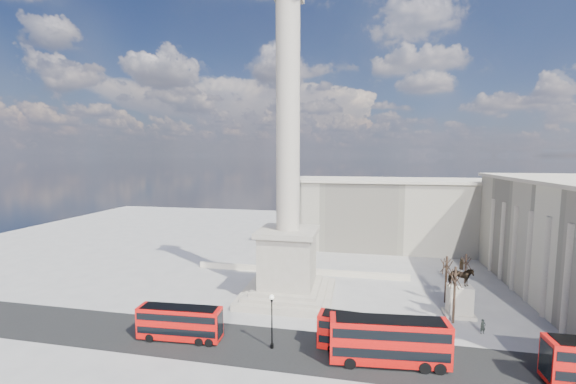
% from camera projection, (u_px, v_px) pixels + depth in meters
% --- Properties ---
extents(ground, '(180.00, 180.00, 0.00)m').
position_uv_depth(ground, '(281.00, 310.00, 50.93)').
color(ground, '#999591').
rests_on(ground, ground).
extents(asphalt_road, '(120.00, 9.00, 0.01)m').
position_uv_depth(asphalt_road, '(305.00, 351.00, 40.20)').
color(asphalt_road, black).
rests_on(asphalt_road, ground).
extents(nelsons_column, '(14.00, 14.00, 49.85)m').
position_uv_depth(nelsons_column, '(288.00, 216.00, 54.49)').
color(nelsons_column, '#A59B89').
rests_on(nelsons_column, ground).
extents(balustrade_wall, '(40.00, 0.60, 1.10)m').
position_uv_depth(balustrade_wall, '(299.00, 271.00, 66.49)').
color(balustrade_wall, beige).
rests_on(balustrade_wall, ground).
extents(building_northeast, '(51.00, 17.00, 16.60)m').
position_uv_depth(building_northeast, '(397.00, 213.00, 85.22)').
color(building_northeast, beige).
rests_on(building_northeast, ground).
extents(red_bus_a, '(10.24, 2.89, 4.11)m').
position_uv_depth(red_bus_a, '(180.00, 323.00, 42.42)').
color(red_bus_a, red).
rests_on(red_bus_a, ground).
extents(red_bus_b, '(12.56, 3.90, 5.01)m').
position_uv_depth(red_bus_b, '(389.00, 341.00, 37.36)').
color(red_bus_b, red).
rests_on(red_bus_b, ground).
extents(red_bus_c, '(10.57, 3.30, 4.22)m').
position_uv_depth(red_bus_c, '(365.00, 334.00, 39.56)').
color(red_bus_c, red).
rests_on(red_bus_c, ground).
extents(victorian_lamp, '(0.55, 0.55, 6.38)m').
position_uv_depth(victorian_lamp, '(272.00, 317.00, 40.39)').
color(victorian_lamp, black).
rests_on(victorian_lamp, ground).
extents(equestrian_statue, '(3.91, 2.93, 8.17)m').
position_uv_depth(equestrian_statue, '(460.00, 296.00, 48.68)').
color(equestrian_statue, beige).
rests_on(equestrian_statue, ground).
extents(bare_tree_near, '(1.85, 1.85, 8.08)m').
position_uv_depth(bare_tree_near, '(455.00, 277.00, 46.25)').
color(bare_tree_near, '#332319').
rests_on(bare_tree_near, ground).
extents(bare_tree_mid, '(1.98, 1.98, 7.52)m').
position_uv_depth(bare_tree_mid, '(447.00, 264.00, 52.86)').
color(bare_tree_mid, '#332319').
rests_on(bare_tree_mid, ground).
extents(bare_tree_far, '(1.69, 1.69, 6.90)m').
position_uv_depth(bare_tree_far, '(466.00, 261.00, 56.14)').
color(bare_tree_far, '#332319').
rests_on(bare_tree_far, ground).
extents(pedestrian_walking, '(0.76, 0.58, 1.86)m').
position_uv_depth(pedestrian_walking, '(483.00, 327.00, 43.96)').
color(pedestrian_walking, '#232923').
rests_on(pedestrian_walking, ground).
extents(pedestrian_crossing, '(1.10, 1.10, 1.88)m').
position_uv_depth(pedestrian_crossing, '(432.00, 340.00, 40.75)').
color(pedestrian_crossing, '#232923').
rests_on(pedestrian_crossing, ground).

